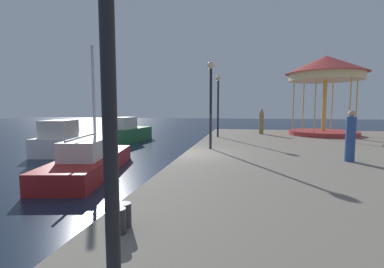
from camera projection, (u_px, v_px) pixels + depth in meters
The scene contains 12 objects.
ground_plane at pixel (185, 171), 12.14m from camera, with size 120.00×120.00×0.00m, color #162338.
quay_dock at pixel (380, 169), 10.68m from camera, with size 15.60×27.59×0.80m, color gray.
sailboat_red at pixel (90, 160), 11.64m from camera, with size 3.28×6.96×5.47m.
motorboat_white at pixel (64, 141), 16.80m from camera, with size 2.89×4.86×2.04m.
motorboat_green at pixel (128, 132), 22.58m from camera, with size 2.29×4.94×2.03m.
carousel at pixel (326, 76), 19.51m from camera, with size 5.53×5.53×5.64m.
lamp_post_mid_promenade at pixel (211, 89), 12.97m from camera, with size 0.36×0.36×4.14m.
lamp_post_far_end at pixel (218, 95), 18.40m from camera, with size 0.36×0.36×4.12m.
bollard_center at pixel (118, 221), 4.31m from camera, with size 0.24×0.24×0.40m, color #2D2D33.
bollard_south at pixel (124, 215), 4.54m from camera, with size 0.24×0.24×0.40m, color #2D2D33.
person_by_the_water at pixel (350, 138), 10.05m from camera, with size 0.34×0.34×1.88m.
person_near_carousel at pixel (261, 122), 20.68m from camera, with size 0.34×0.34×1.89m.
Camera 1 is at (2.52, -11.67, 2.77)m, focal length 25.69 mm.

